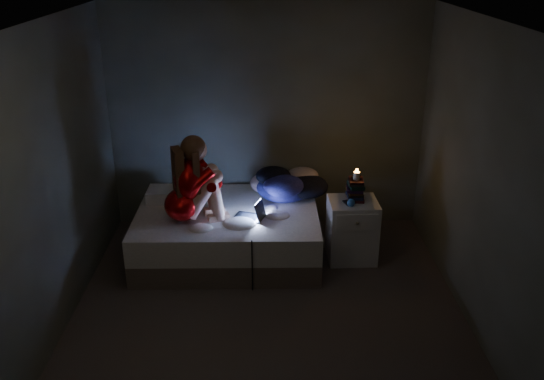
{
  "coord_description": "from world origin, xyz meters",
  "views": [
    {
      "loc": [
        -0.02,
        -4.44,
        3.12
      ],
      "look_at": [
        0.05,
        1.0,
        0.8
      ],
      "focal_mm": 37.8,
      "sensor_mm": 36.0,
      "label": 1
    }
  ],
  "objects_px": {
    "laptop": "(248,209)",
    "nightstand": "(352,230)",
    "candle": "(357,174)",
    "woman": "(181,181)",
    "phone": "(348,203)",
    "bed": "(228,232)"
  },
  "relations": [
    {
      "from": "phone",
      "to": "laptop",
      "type": "bearing_deg",
      "value": 168.02
    },
    {
      "from": "laptop",
      "to": "bed",
      "type": "bearing_deg",
      "value": 158.48
    },
    {
      "from": "phone",
      "to": "woman",
      "type": "bearing_deg",
      "value": 169.88
    },
    {
      "from": "phone",
      "to": "nightstand",
      "type": "bearing_deg",
      "value": 22.95
    },
    {
      "from": "bed",
      "to": "woman",
      "type": "xyz_separation_m",
      "value": [
        -0.43,
        -0.28,
        0.72
      ]
    },
    {
      "from": "woman",
      "to": "nightstand",
      "type": "distance_m",
      "value": 1.88
    },
    {
      "from": "nightstand",
      "to": "candle",
      "type": "bearing_deg",
      "value": 60.15
    },
    {
      "from": "laptop",
      "to": "candle",
      "type": "height_order",
      "value": "candle"
    },
    {
      "from": "nightstand",
      "to": "laptop",
      "type": "bearing_deg",
      "value": -177.28
    },
    {
      "from": "woman",
      "to": "bed",
      "type": "bearing_deg",
      "value": 13.54
    },
    {
      "from": "bed",
      "to": "candle",
      "type": "relative_size",
      "value": 23.98
    },
    {
      "from": "woman",
      "to": "laptop",
      "type": "height_order",
      "value": "woman"
    },
    {
      "from": "laptop",
      "to": "nightstand",
      "type": "relative_size",
      "value": 0.45
    },
    {
      "from": "nightstand",
      "to": "candle",
      "type": "distance_m",
      "value": 0.63
    },
    {
      "from": "nightstand",
      "to": "woman",
      "type": "bearing_deg",
      "value": -176.46
    },
    {
      "from": "nightstand",
      "to": "candle",
      "type": "height_order",
      "value": "candle"
    },
    {
      "from": "phone",
      "to": "candle",
      "type": "bearing_deg",
      "value": 30.77
    },
    {
      "from": "laptop",
      "to": "nightstand",
      "type": "xyz_separation_m",
      "value": [
        1.1,
        0.09,
        -0.3
      ]
    },
    {
      "from": "laptop",
      "to": "phone",
      "type": "bearing_deg",
      "value": 21.22
    },
    {
      "from": "laptop",
      "to": "nightstand",
      "type": "distance_m",
      "value": 1.14
    },
    {
      "from": "bed",
      "to": "nightstand",
      "type": "distance_m",
      "value": 1.34
    },
    {
      "from": "candle",
      "to": "phone",
      "type": "distance_m",
      "value": 0.31
    }
  ]
}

